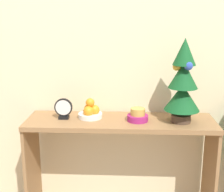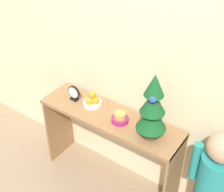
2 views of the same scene
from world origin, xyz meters
TOP-DOWN VIEW (x-y plane):
  - back_wall at (0.00, 0.39)m, footprint 7.00×0.05m
  - console_table at (0.00, 0.17)m, footprint 1.21×0.34m
  - mini_tree at (0.38, 0.15)m, footprint 0.22×0.22m
  - fruit_bowl at (-0.20, 0.21)m, footprint 0.16×0.16m
  - singing_bowl at (0.11, 0.15)m, footprint 0.13×0.13m
  - desk_clock at (-0.36, 0.17)m, footprint 0.12×0.04m

SIDE VIEW (x-z plane):
  - console_table at x=0.00m, z-range 0.20..0.94m
  - singing_bowl at x=0.11m, z-range 0.73..0.81m
  - fruit_bowl at x=-0.20m, z-range 0.72..0.85m
  - desk_clock at x=-0.36m, z-range 0.74..0.87m
  - mini_tree at x=0.38m, z-range 0.73..1.25m
  - back_wall at x=0.00m, z-range 0.00..2.50m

